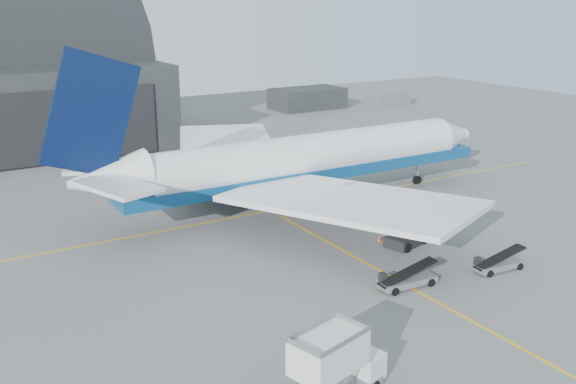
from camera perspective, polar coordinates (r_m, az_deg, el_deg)
ground at (r=50.85m, az=9.73°, el=-7.76°), size 200.00×200.00×0.00m
taxi_lines at (r=60.18m, az=1.88°, el=-3.54°), size 80.00×42.12×0.02m
distant_bldg_a at (r=128.60m, az=1.72°, el=7.43°), size 14.00×8.00×4.00m
distant_bldg_b at (r=135.39m, az=8.77°, el=7.72°), size 8.00×6.00×2.80m
airliner at (r=65.97m, az=0.64°, el=2.72°), size 49.63×48.13×17.42m
catering_truck at (r=35.43m, az=4.16°, el=-15.31°), size 6.46×3.72×4.19m
pushback_tug at (r=57.84m, az=10.54°, el=-3.97°), size 4.42×3.22×1.84m
belt_loader_a at (r=49.63m, az=10.49°, el=-7.70°), size 4.98×1.98×1.88m
belt_loader_b at (r=54.38m, az=18.18°, el=-6.10°), size 4.71×1.94×1.77m
traffic_cone at (r=58.28m, az=8.14°, el=-4.15°), size 0.37×0.37×0.53m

